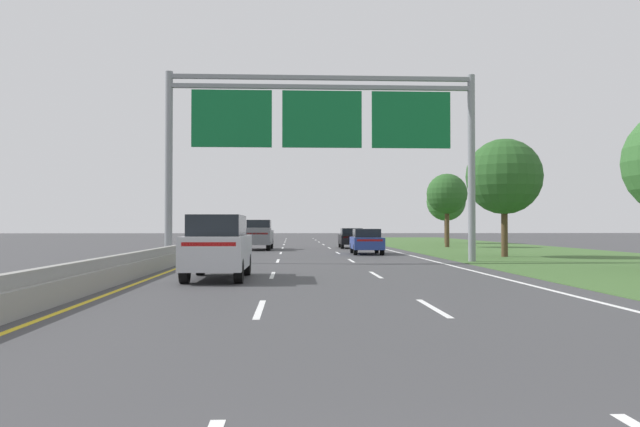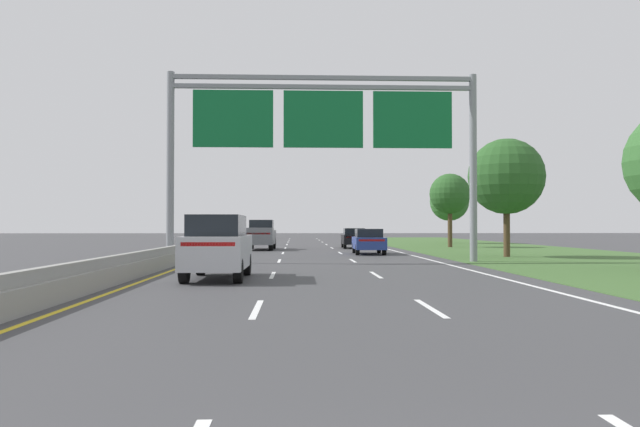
{
  "view_description": "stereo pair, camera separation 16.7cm",
  "coord_description": "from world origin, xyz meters",
  "views": [
    {
      "loc": [
        -1.19,
        -2.69,
        1.76
      ],
      "look_at": [
        -0.18,
        18.94,
        2.19
      ],
      "focal_mm": 34.87,
      "sensor_mm": 36.0,
      "label": 1
    },
    {
      "loc": [
        -1.03,
        -2.7,
        1.76
      ],
      "look_at": [
        -0.18,
        18.94,
        2.19
      ],
      "focal_mm": 34.87,
      "sensor_mm": 36.0,
      "label": 2
    }
  ],
  "objects": [
    {
      "name": "roadside_tree_mid",
      "position": [
        10.83,
        31.74,
        4.53
      ],
      "size": [
        4.26,
        4.26,
        6.68
      ],
      "color": "#4C3823",
      "rests_on": "ground"
    },
    {
      "name": "roadside_tree_distant",
      "position": [
        14.37,
        58.9,
        4.19
      ],
      "size": [
        3.89,
        3.89,
        6.15
      ],
      "color": "#4C3823",
      "rests_on": "ground"
    },
    {
      "name": "pickup_truck_grey",
      "position": [
        -3.6,
        43.24,
        1.07
      ],
      "size": [
        2.1,
        5.44,
        2.2
      ],
      "rotation": [
        0.0,
        0.0,
        1.55
      ],
      "color": "slate",
      "rests_on": "ground"
    },
    {
      "name": "ground_plane",
      "position": [
        0.0,
        35.0,
        0.0
      ],
      "size": [
        220.0,
        220.0,
        0.0
      ],
      "primitive_type": "plane",
      "color": "#3D3D3F"
    },
    {
      "name": "grass_verge_right",
      "position": [
        13.95,
        35.0,
        0.01
      ],
      "size": [
        14.0,
        110.0,
        0.02
      ],
      "primitive_type": "cube",
      "color": "#3D602D",
      "rests_on": "ground"
    },
    {
      "name": "car_blue_right_lane_sedan",
      "position": [
        3.51,
        35.81,
        0.82
      ],
      "size": [
        1.94,
        4.45,
        1.57
      ],
      "rotation": [
        0.0,
        0.0,
        1.54
      ],
      "color": "navy",
      "rests_on": "ground"
    },
    {
      "name": "median_barrier_concrete",
      "position": [
        -6.6,
        35.0,
        0.35
      ],
      "size": [
        0.6,
        110.0,
        0.85
      ],
      "color": "gray",
      "rests_on": "ground"
    },
    {
      "name": "lane_striping",
      "position": [
        0.0,
        34.54,
        0.0
      ],
      "size": [
        11.96,
        106.0,
        0.01
      ],
      "color": "white",
      "rests_on": "ground"
    },
    {
      "name": "roadside_tree_far",
      "position": [
        11.6,
        47.64,
        4.36
      ],
      "size": [
        3.31,
        3.31,
        6.04
      ],
      "color": "#4C3823",
      "rests_on": "ground"
    },
    {
      "name": "car_black_right_lane_sedan",
      "position": [
        3.56,
        46.1,
        0.82
      ],
      "size": [
        1.91,
        4.43,
        1.57
      ],
      "rotation": [
        0.0,
        0.0,
        1.55
      ],
      "color": "black",
      "rests_on": "ground"
    },
    {
      "name": "overhead_sign_gantry",
      "position": [
        0.3,
        27.2,
        6.52
      ],
      "size": [
        15.06,
        0.42,
        9.18
      ],
      "color": "gray",
      "rests_on": "ground"
    },
    {
      "name": "car_silver_left_lane_suv",
      "position": [
        -3.6,
        17.95,
        1.1
      ],
      "size": [
        1.92,
        4.71,
        2.11
      ],
      "rotation": [
        0.0,
        0.0,
        1.57
      ],
      "color": "#B2B5BA",
      "rests_on": "ground"
    }
  ]
}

